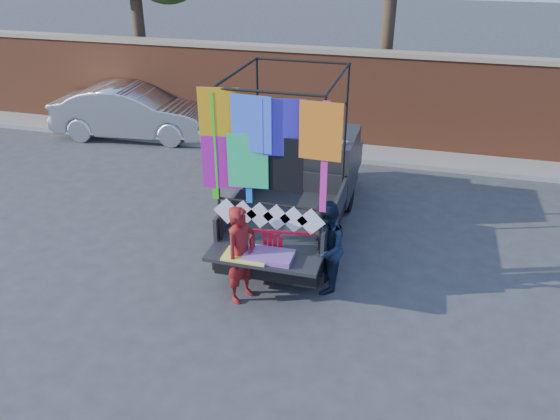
% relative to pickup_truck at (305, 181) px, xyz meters
% --- Properties ---
extents(ground, '(90.00, 90.00, 0.00)m').
position_rel_pickup_truck_xyz_m(ground, '(-0.07, -2.42, -0.85)').
color(ground, '#38383A').
rests_on(ground, ground).
extents(brick_wall, '(30.00, 0.45, 2.61)m').
position_rel_pickup_truck_xyz_m(brick_wall, '(-0.07, 4.58, 0.48)').
color(brick_wall, brown).
rests_on(brick_wall, ground).
extents(curb, '(30.00, 1.20, 0.12)m').
position_rel_pickup_truck_xyz_m(curb, '(-0.07, 3.88, -0.79)').
color(curb, gray).
rests_on(curb, ground).
extents(pickup_truck, '(2.13, 5.34, 3.36)m').
position_rel_pickup_truck_xyz_m(pickup_truck, '(0.00, 0.00, 0.00)').
color(pickup_truck, black).
rests_on(pickup_truck, ground).
extents(sedan, '(4.65, 2.09, 1.48)m').
position_rel_pickup_truck_xyz_m(sedan, '(-5.85, 3.65, -0.11)').
color(sedan, silver).
rests_on(sedan, ground).
extents(woman, '(0.60, 0.71, 1.64)m').
position_rel_pickup_truck_xyz_m(woman, '(-0.35, -2.96, -0.03)').
color(woman, maroon).
rests_on(woman, ground).
extents(man, '(0.68, 0.83, 1.59)m').
position_rel_pickup_truck_xyz_m(man, '(0.87, -2.36, -0.05)').
color(man, '#142033').
rests_on(man, ground).
extents(streamer_bundle, '(0.97, 0.19, 0.67)m').
position_rel_pickup_truck_xyz_m(streamer_bundle, '(0.15, -2.67, 0.11)').
color(streamer_bundle, red).
rests_on(streamer_bundle, ground).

